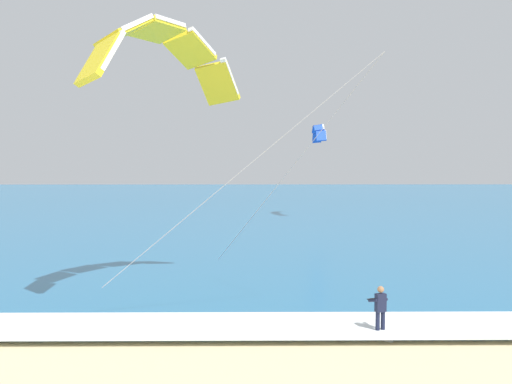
{
  "coord_description": "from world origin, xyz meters",
  "views": [
    {
      "loc": [
        -6.97,
        -3.18,
        5.75
      ],
      "look_at": [
        -6.76,
        18.66,
        4.58
      ],
      "focal_mm": 39.69,
      "sensor_mm": 36.0,
      "label": 1
    }
  ],
  "objects_px": {
    "kitesurfer": "(380,309)",
    "kite_primary": "(163,51)",
    "surfboard": "(380,336)",
    "kite_distant": "(319,131)"
  },
  "relations": [
    {
      "from": "surfboard",
      "to": "kitesurfer",
      "type": "distance_m",
      "value": 0.91
    },
    {
      "from": "surfboard",
      "to": "kitesurfer",
      "type": "relative_size",
      "value": 0.87
    },
    {
      "from": "kitesurfer",
      "to": "kite_distant",
      "type": "distance_m",
      "value": 39.07
    },
    {
      "from": "kitesurfer",
      "to": "kite_primary",
      "type": "bearing_deg",
      "value": 146.99
    },
    {
      "from": "surfboard",
      "to": "kite_distant",
      "type": "distance_m",
      "value": 39.28
    },
    {
      "from": "kite_primary",
      "to": "kite_distant",
      "type": "bearing_deg",
      "value": 72.61
    },
    {
      "from": "kitesurfer",
      "to": "kite_distant",
      "type": "xyz_separation_m",
      "value": [
        2.55,
        38.19,
        7.83
      ]
    },
    {
      "from": "kite_primary",
      "to": "surfboard",
      "type": "bearing_deg",
      "value": -33.08
    },
    {
      "from": "surfboard",
      "to": "kite_distant",
      "type": "height_order",
      "value": "kite_distant"
    },
    {
      "from": "kitesurfer",
      "to": "kite_distant",
      "type": "height_order",
      "value": "kite_distant"
    }
  ]
}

